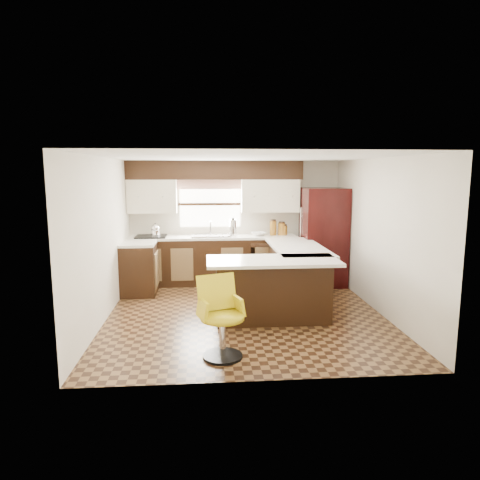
{
  "coord_description": "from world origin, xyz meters",
  "views": [
    {
      "loc": [
        -0.6,
        -6.39,
        2.18
      ],
      "look_at": [
        -0.04,
        0.45,
        1.09
      ],
      "focal_mm": 32.0,
      "sensor_mm": 36.0,
      "label": 1
    }
  ],
  "objects": [
    {
      "name": "cooktop",
      "position": [
        -1.65,
        1.88,
        0.96
      ],
      "size": [
        0.58,
        0.5,
        0.02
      ],
      "primitive_type": "cube",
      "color": "black",
      "rests_on": "counter_back"
    },
    {
      "name": "counter_back",
      "position": [
        -0.45,
        1.9,
        0.92
      ],
      "size": [
        3.3,
        0.6,
        0.04
      ],
      "primitive_type": "cube",
      "color": "silver",
      "rests_on": "base_cab_back"
    },
    {
      "name": "wall_left",
      "position": [
        -2.1,
        0.0,
        1.2
      ],
      "size": [
        0.0,
        4.4,
        4.4
      ],
      "primitive_type": "plane",
      "rotation": [
        1.57,
        0.0,
        1.57
      ],
      "color": "beige",
      "rests_on": "floor"
    },
    {
      "name": "canister_large",
      "position": [
        0.73,
        1.92,
        1.09
      ],
      "size": [
        0.13,
        0.13,
        0.28
      ],
      "primitive_type": "cylinder",
      "color": "brown",
      "rests_on": "counter_back"
    },
    {
      "name": "upper_cab_left",
      "position": [
        -1.62,
        2.03,
        1.72
      ],
      "size": [
        0.94,
        0.35,
        0.64
      ],
      "primitive_type": "cube",
      "color": "beige",
      "rests_on": "wall_back"
    },
    {
      "name": "ceiling",
      "position": [
        0.0,
        0.0,
        2.4
      ],
      "size": [
        4.4,
        4.4,
        0.0
      ],
      "primitive_type": "plane",
      "rotation": [
        3.14,
        0.0,
        0.0
      ],
      "color": "silver",
      "rests_on": "wall_back"
    },
    {
      "name": "window_pane",
      "position": [
        -0.5,
        2.18,
        1.55
      ],
      "size": [
        1.2,
        0.02,
        0.9
      ],
      "primitive_type": "cube",
      "color": "white",
      "rests_on": "wall_back"
    },
    {
      "name": "wall_back",
      "position": [
        0.0,
        2.2,
        1.2
      ],
      "size": [
        4.4,
        0.0,
        4.4
      ],
      "primitive_type": "plane",
      "rotation": [
        1.57,
        0.0,
        0.0
      ],
      "color": "beige",
      "rests_on": "floor"
    },
    {
      "name": "wall_right",
      "position": [
        2.1,
        0.0,
        1.2
      ],
      "size": [
        0.0,
        4.4,
        4.4
      ],
      "primitive_type": "plane",
      "rotation": [
        1.57,
        0.0,
        -1.57
      ],
      "color": "beige",
      "rests_on": "floor"
    },
    {
      "name": "counter_pen_long",
      "position": [
        0.95,
        0.62,
        0.92
      ],
      "size": [
        0.84,
        1.95,
        0.04
      ],
      "primitive_type": "cube",
      "color": "silver",
      "rests_on": "peninsula_long"
    },
    {
      "name": "canister_small",
      "position": [
        0.95,
        1.92,
        1.04
      ],
      "size": [
        0.14,
        0.14,
        0.19
      ],
      "primitive_type": "cylinder",
      "color": "brown",
      "rests_on": "counter_back"
    },
    {
      "name": "peninsula_return",
      "position": [
        0.38,
        -0.35,
        0.45
      ],
      "size": [
        1.65,
        0.6,
        0.9
      ],
      "primitive_type": "cube",
      "color": "black",
      "rests_on": "floor"
    },
    {
      "name": "counter_left",
      "position": [
        -1.8,
        1.25,
        0.92
      ],
      "size": [
        0.6,
        0.7,
        0.04
      ],
      "primitive_type": "cube",
      "color": "silver",
      "rests_on": "base_cab_left"
    },
    {
      "name": "base_cab_back",
      "position": [
        -0.45,
        1.9,
        0.45
      ],
      "size": [
        3.3,
        0.6,
        0.9
      ],
      "primitive_type": "cube",
      "color": "black",
      "rests_on": "floor"
    },
    {
      "name": "bar_chair",
      "position": [
        -0.42,
        -1.59,
        0.49
      ],
      "size": [
        0.66,
        0.66,
        0.97
      ],
      "primitive_type": null,
      "rotation": [
        0.0,
        0.0,
        0.33
      ],
      "color": "gold",
      "rests_on": "floor"
    },
    {
      "name": "counter_pen_return",
      "position": [
        0.35,
        -0.44,
        0.92
      ],
      "size": [
        1.89,
        0.84,
        0.04
      ],
      "primitive_type": "cube",
      "color": "silver",
      "rests_on": "peninsula_return"
    },
    {
      "name": "canister_med",
      "position": [
        0.91,
        1.92,
        1.06
      ],
      "size": [
        0.14,
        0.14,
        0.24
      ],
      "primitive_type": "cylinder",
      "color": "brown",
      "rests_on": "counter_back"
    },
    {
      "name": "valance",
      "position": [
        -0.5,
        2.14,
        1.94
      ],
      "size": [
        1.3,
        0.06,
        0.18
      ],
      "primitive_type": "cube",
      "color": "#D19B93",
      "rests_on": "wall_back"
    },
    {
      "name": "mixing_bowl",
      "position": [
        0.44,
        1.9,
        0.98
      ],
      "size": [
        0.34,
        0.34,
        0.07
      ],
      "primitive_type": "imported",
      "rotation": [
        0.0,
        0.0,
        0.26
      ],
      "color": "white",
      "rests_on": "counter_back"
    },
    {
      "name": "sink",
      "position": [
        -0.5,
        1.88,
        0.96
      ],
      "size": [
        0.75,
        0.45,
        0.03
      ],
      "primitive_type": "cube",
      "color": "#B2B2B7",
      "rests_on": "counter_back"
    },
    {
      "name": "floor",
      "position": [
        0.0,
        0.0,
        0.0
      ],
      "size": [
        4.4,
        4.4,
        0.0
      ],
      "primitive_type": "plane",
      "color": "#49301A",
      "rests_on": "ground"
    },
    {
      "name": "wall_front",
      "position": [
        0.0,
        -2.2,
        1.2
      ],
      "size": [
        4.4,
        0.0,
        4.4
      ],
      "primitive_type": "plane",
      "rotation": [
        -1.57,
        0.0,
        0.0
      ],
      "color": "beige",
      "rests_on": "floor"
    },
    {
      "name": "kettle",
      "position": [
        -1.57,
        1.88,
        1.09
      ],
      "size": [
        0.18,
        0.18,
        0.24
      ],
      "primitive_type": null,
      "color": "silver",
      "rests_on": "cooktop"
    },
    {
      "name": "base_cab_left",
      "position": [
        -1.8,
        1.25,
        0.45
      ],
      "size": [
        0.6,
        0.7,
        0.9
      ],
      "primitive_type": "cube",
      "color": "black",
      "rests_on": "floor"
    },
    {
      "name": "refrigerator",
      "position": [
        1.68,
        1.64,
        0.94
      ],
      "size": [
        0.81,
        0.78,
        1.88
      ],
      "primitive_type": "cube",
      "color": "black",
      "rests_on": "floor"
    },
    {
      "name": "percolator",
      "position": [
        -0.06,
        1.9,
        1.11
      ],
      "size": [
        0.14,
        0.14,
        0.32
      ],
      "primitive_type": "cylinder",
      "color": "silver",
      "rests_on": "counter_back"
    },
    {
      "name": "soffit",
      "position": [
        -0.4,
        2.03,
        2.22
      ],
      "size": [
        3.4,
        0.35,
        0.36
      ],
      "primitive_type": "cube",
      "color": "black",
      "rests_on": "wall_back"
    },
    {
      "name": "peninsula_long",
      "position": [
        0.9,
        0.62,
        0.45
      ],
      "size": [
        0.6,
        1.95,
        0.9
      ],
      "primitive_type": "cube",
      "color": "black",
      "rests_on": "floor"
    },
    {
      "name": "upper_cab_right",
      "position": [
        0.68,
        2.03,
        1.72
      ],
      "size": [
        1.14,
        0.35,
        0.64
      ],
      "primitive_type": "cube",
      "color": "beige",
      "rests_on": "wall_back"
    },
    {
      "name": "dishwasher",
      "position": [
        0.55,
        1.61,
        0.43
      ],
      "size": [
        0.58,
        0.03,
        0.78
      ],
      "primitive_type": "cube",
      "color": "black",
      "rests_on": "floor"
    }
  ]
}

